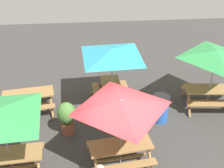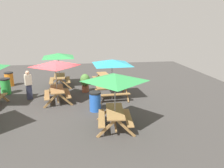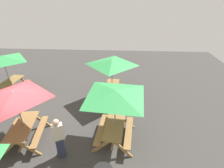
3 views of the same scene
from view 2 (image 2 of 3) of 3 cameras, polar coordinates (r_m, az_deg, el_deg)
ground_plane at (r=12.34m, az=-14.97°, el=-4.91°), size 24.11×24.11×0.00m
picnic_table_0 at (r=15.29m, az=-2.12°, el=1.77°), size 1.97×1.75×0.81m
picnic_table_1 at (r=12.07m, az=0.00°, el=4.98°), size 2.82×2.82×2.34m
picnic_table_3 at (r=8.59m, az=0.80°, el=0.61°), size 2.18×2.18×2.34m
picnic_table_4 at (r=15.09m, az=-13.83°, el=6.67°), size 2.82×2.82×2.34m
picnic_table_5 at (r=12.04m, az=-14.58°, el=4.45°), size 2.26×2.26×2.34m
trash_bin_green at (r=14.87m, az=-26.04°, el=-0.50°), size 0.59×0.59×0.98m
trash_bin_orange at (r=16.66m, az=-25.28°, el=1.18°), size 0.59×0.59×0.98m
trash_bin_blue at (r=10.83m, az=-4.43°, el=-4.53°), size 0.59×0.59×0.98m
potted_plant_0 at (r=13.81m, az=-7.02°, el=0.56°), size 0.61×0.61×1.16m
person_standing at (r=13.19m, az=-20.98°, el=-0.07°), size 0.36×0.42×1.67m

